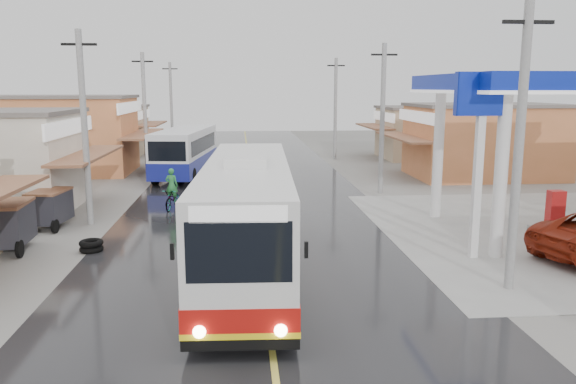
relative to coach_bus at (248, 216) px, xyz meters
name	(u,v)px	position (x,y,z in m)	size (l,w,h in m)	color
ground	(265,296)	(0.44, -2.12, -1.81)	(120.00, 120.00, 0.00)	slate
road	(253,195)	(0.44, 12.88, -1.80)	(12.00, 90.00, 0.02)	black
centre_line	(253,194)	(0.44, 12.88, -1.78)	(0.15, 90.00, 0.01)	#D8CC4C
shopfronts_left	(24,189)	(-12.56, 15.88, -1.81)	(11.00, 44.00, 5.20)	tan
shopfronts_right	(549,201)	(15.44, 9.88, -1.81)	(11.00, 44.00, 4.80)	beige
utility_poles_left	(124,193)	(-6.56, 13.88, -1.81)	(1.60, 50.00, 8.00)	gray
utility_poles_right	(380,193)	(7.44, 12.88, -1.81)	(1.60, 36.00, 8.00)	gray
coach_bus	(248,216)	(0.00, 0.00, 0.00)	(3.16, 12.09, 3.74)	silver
second_bus	(185,151)	(-3.73, 19.54, -0.16)	(3.64, 9.47, 3.06)	silver
cyclist	(172,196)	(-3.43, 9.55, -1.15)	(1.01, 1.94, 1.99)	black
tricycle_near	(7,223)	(-8.40, 3.05, -0.80)	(1.63, 2.30, 1.75)	#26262D
tricycle_far	(49,206)	(-8.03, 6.34, -0.90)	(1.59, 2.21, 1.58)	#26262D
tyre_stack	(91,246)	(-5.48, 2.71, -1.59)	(0.83, 0.83, 0.42)	black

